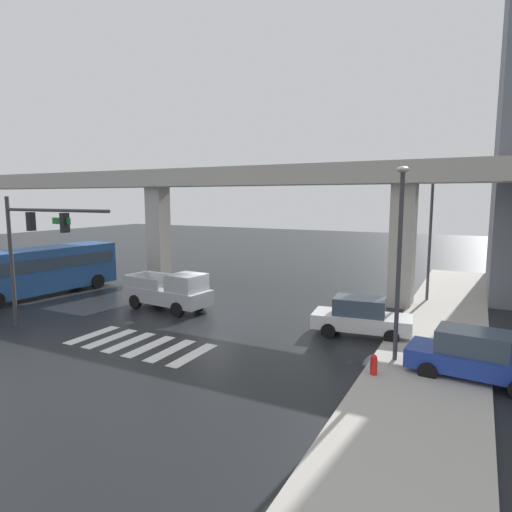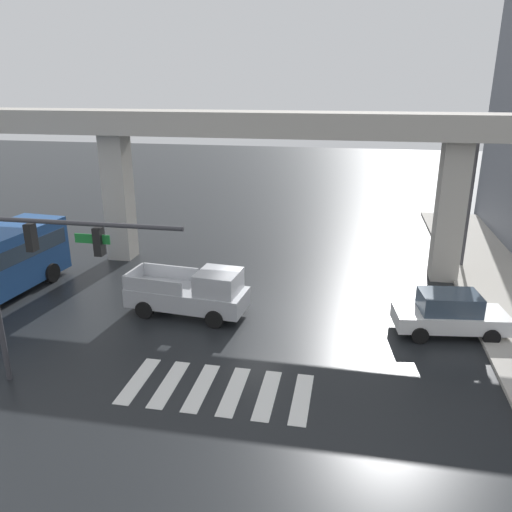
{
  "view_description": "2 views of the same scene",
  "coord_description": "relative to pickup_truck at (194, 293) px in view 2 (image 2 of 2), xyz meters",
  "views": [
    {
      "loc": [
        12.46,
        -18.87,
        6.14
      ],
      "look_at": [
        1.8,
        1.87,
        3.01
      ],
      "focal_mm": 30.55,
      "sensor_mm": 36.0,
      "label": 1
    },
    {
      "loc": [
        3.92,
        -19.16,
        9.49
      ],
      "look_at": [
        -0.11,
        1.85,
        2.15
      ],
      "focal_mm": 35.69,
      "sensor_mm": 36.0,
      "label": 2
    }
  ],
  "objects": [
    {
      "name": "ground_plane",
      "position": [
        2.44,
        0.11,
        -0.99
      ],
      "size": [
        120.0,
        120.0,
        0.0
      ],
      "primitive_type": "plane",
      "color": "black"
    },
    {
      "name": "crosswalk_stripes",
      "position": [
        2.44,
        -5.29,
        -0.98
      ],
      "size": [
        6.05,
        2.8,
        0.01
      ],
      "color": "silver",
      "rests_on": "ground"
    },
    {
      "name": "elevated_overpass",
      "position": [
        2.44,
        6.53,
        6.03
      ],
      "size": [
        56.56,
        2.48,
        8.11
      ],
      "color": "#ADA89E",
      "rests_on": "ground"
    },
    {
      "name": "pickup_truck",
      "position": [
        0.0,
        0.0,
        0.0
      ],
      "size": [
        5.26,
        2.46,
        2.08
      ],
      "color": "#A8AAAF",
      "rests_on": "ground"
    },
    {
      "name": "sedan_white",
      "position": [
        10.42,
        0.24,
        -0.14
      ],
      "size": [
        4.49,
        2.38,
        1.72
      ],
      "color": "silver",
      "rests_on": "ground"
    },
    {
      "name": "traffic_signal_mast",
      "position": [
        -2.89,
        -6.01,
        3.4
      ],
      "size": [
        6.49,
        0.32,
        6.2
      ],
      "color": "#38383D",
      "rests_on": "ground"
    },
    {
      "name": "street_lamp_mid_block",
      "position": [
        12.38,
        8.3,
        3.57
      ],
      "size": [
        0.44,
        0.7,
        7.24
      ],
      "color": "#38383D",
      "rests_on": "ground"
    }
  ]
}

